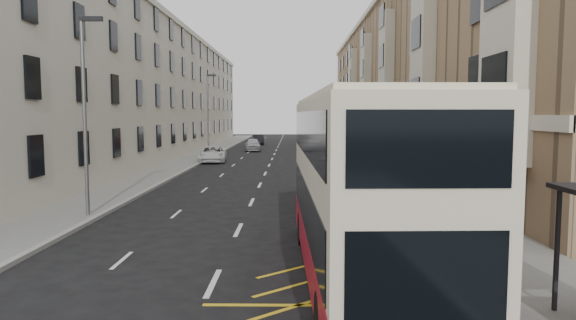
{
  "coord_description": "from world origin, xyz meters",
  "views": [
    {
      "loc": [
        2.04,
        -8.67,
        4.29
      ],
      "look_at": [
        1.85,
        9.29,
        2.67
      ],
      "focal_mm": 32.0,
      "sensor_mm": 36.0,
      "label": 1
    }
  ],
  "objects_px": {
    "street_lamp_far": "(208,110)",
    "white_van": "(212,154)",
    "double_decker_front": "(359,189)",
    "street_lamp_near": "(85,105)",
    "pedestrian_far": "(445,215)",
    "car_red": "(308,141)",
    "double_decker_rear": "(343,157)",
    "car_dark": "(258,140)",
    "car_silver": "(253,145)"
  },
  "relations": [
    {
      "from": "street_lamp_far",
      "to": "white_van",
      "type": "relative_size",
      "value": 1.57
    },
    {
      "from": "street_lamp_far",
      "to": "double_decker_front",
      "type": "distance_m",
      "value": 39.18
    },
    {
      "from": "street_lamp_near",
      "to": "street_lamp_far",
      "type": "xyz_separation_m",
      "value": [
        0.0,
        30.0,
        0.0
      ]
    },
    {
      "from": "pedestrian_far",
      "to": "car_red",
      "type": "bearing_deg",
      "value": -49.75
    },
    {
      "from": "double_decker_rear",
      "to": "car_dark",
      "type": "xyz_separation_m",
      "value": [
        -7.4,
        47.0,
        -1.52
      ]
    },
    {
      "from": "street_lamp_near",
      "to": "street_lamp_far",
      "type": "bearing_deg",
      "value": 90.0
    },
    {
      "from": "street_lamp_near",
      "to": "pedestrian_far",
      "type": "height_order",
      "value": "street_lamp_near"
    },
    {
      "from": "street_lamp_near",
      "to": "car_dark",
      "type": "xyz_separation_m",
      "value": [
        3.42,
        51.15,
        -3.93
      ]
    },
    {
      "from": "pedestrian_far",
      "to": "car_silver",
      "type": "xyz_separation_m",
      "value": [
        -9.62,
        43.01,
        -0.29
      ]
    },
    {
      "from": "double_decker_front",
      "to": "car_red",
      "type": "distance_m",
      "value": 52.86
    },
    {
      "from": "car_red",
      "to": "pedestrian_far",
      "type": "bearing_deg",
      "value": 95.56
    },
    {
      "from": "street_lamp_far",
      "to": "white_van",
      "type": "height_order",
      "value": "street_lamp_far"
    },
    {
      "from": "pedestrian_far",
      "to": "white_van",
      "type": "relative_size",
      "value": 0.35
    },
    {
      "from": "double_decker_rear",
      "to": "car_silver",
      "type": "relative_size",
      "value": 2.54
    },
    {
      "from": "double_decker_front",
      "to": "car_silver",
      "type": "distance_m",
      "value": 46.93
    },
    {
      "from": "double_decker_rear",
      "to": "white_van",
      "type": "height_order",
      "value": "double_decker_rear"
    },
    {
      "from": "double_decker_rear",
      "to": "car_red",
      "type": "height_order",
      "value": "double_decker_rear"
    },
    {
      "from": "white_van",
      "to": "pedestrian_far",
      "type": "bearing_deg",
      "value": -72.97
    },
    {
      "from": "car_red",
      "to": "street_lamp_far",
      "type": "bearing_deg",
      "value": 57.74
    },
    {
      "from": "street_lamp_near",
      "to": "car_silver",
      "type": "xyz_separation_m",
      "value": [
        3.65,
        38.65,
        -3.9
      ]
    },
    {
      "from": "double_decker_front",
      "to": "car_dark",
      "type": "height_order",
      "value": "double_decker_front"
    },
    {
      "from": "street_lamp_near",
      "to": "pedestrian_far",
      "type": "distance_m",
      "value": 14.42
    },
    {
      "from": "street_lamp_near",
      "to": "car_red",
      "type": "height_order",
      "value": "street_lamp_near"
    },
    {
      "from": "street_lamp_near",
      "to": "double_decker_front",
      "type": "xyz_separation_m",
      "value": [
        10.04,
        -7.81,
        -2.23
      ]
    },
    {
      "from": "double_decker_front",
      "to": "car_silver",
      "type": "height_order",
      "value": "double_decker_front"
    },
    {
      "from": "pedestrian_far",
      "to": "car_silver",
      "type": "height_order",
      "value": "pedestrian_far"
    },
    {
      "from": "double_decker_front",
      "to": "white_van",
      "type": "height_order",
      "value": "double_decker_front"
    },
    {
      "from": "pedestrian_far",
      "to": "white_van",
      "type": "bearing_deg",
      "value": -30.72
    },
    {
      "from": "car_red",
      "to": "white_van",
      "type": "bearing_deg",
      "value": 67.74
    },
    {
      "from": "pedestrian_far",
      "to": "double_decker_front",
      "type": "bearing_deg",
      "value": 83.66
    },
    {
      "from": "white_van",
      "to": "car_dark",
      "type": "xyz_separation_m",
      "value": [
        2.27,
        26.27,
        -0.01
      ]
    },
    {
      "from": "double_decker_front",
      "to": "double_decker_rear",
      "type": "distance_m",
      "value": 11.99
    },
    {
      "from": "double_decker_front",
      "to": "white_van",
      "type": "distance_m",
      "value": 33.92
    },
    {
      "from": "white_van",
      "to": "car_dark",
      "type": "distance_m",
      "value": 26.37
    },
    {
      "from": "street_lamp_near",
      "to": "white_van",
      "type": "xyz_separation_m",
      "value": [
        1.15,
        24.88,
        -3.93
      ]
    },
    {
      "from": "street_lamp_near",
      "to": "street_lamp_far",
      "type": "distance_m",
      "value": 30.0
    },
    {
      "from": "white_van",
      "to": "car_silver",
      "type": "relative_size",
      "value": 1.17
    },
    {
      "from": "double_decker_front",
      "to": "car_silver",
      "type": "xyz_separation_m",
      "value": [
        -6.39,
        46.46,
        -1.66
      ]
    },
    {
      "from": "double_decker_rear",
      "to": "double_decker_front",
      "type": "bearing_deg",
      "value": -90.99
    },
    {
      "from": "double_decker_front",
      "to": "car_dark",
      "type": "distance_m",
      "value": 59.35
    },
    {
      "from": "street_lamp_near",
      "to": "white_van",
      "type": "distance_m",
      "value": 25.21
    },
    {
      "from": "street_lamp_far",
      "to": "double_decker_rear",
      "type": "distance_m",
      "value": 28.13
    },
    {
      "from": "car_red",
      "to": "car_dark",
      "type": "bearing_deg",
      "value": -39.76
    },
    {
      "from": "street_lamp_far",
      "to": "double_decker_rear",
      "type": "bearing_deg",
      "value": -67.29
    },
    {
      "from": "white_van",
      "to": "car_red",
      "type": "height_order",
      "value": "car_red"
    },
    {
      "from": "double_decker_rear",
      "to": "car_red",
      "type": "xyz_separation_m",
      "value": [
        -0.56,
        40.87,
        -1.46
      ]
    },
    {
      "from": "pedestrian_far",
      "to": "car_silver",
      "type": "bearing_deg",
      "value": -40.63
    },
    {
      "from": "double_decker_front",
      "to": "car_red",
      "type": "height_order",
      "value": "double_decker_front"
    },
    {
      "from": "pedestrian_far",
      "to": "car_dark",
      "type": "height_order",
      "value": "pedestrian_far"
    },
    {
      "from": "street_lamp_far",
      "to": "pedestrian_far",
      "type": "distance_m",
      "value": 37.0
    }
  ]
}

